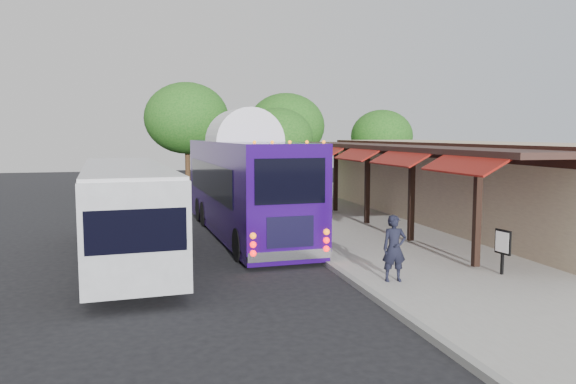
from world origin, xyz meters
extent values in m
plane|color=black|center=(0.00, 0.00, 0.00)|extent=(90.00, 90.00, 0.00)
cube|color=#9E9B93|center=(5.00, 4.00, 0.07)|extent=(10.00, 40.00, 0.15)
cube|color=gray|center=(0.05, 4.00, 0.07)|extent=(0.20, 40.00, 0.16)
cube|color=tan|center=(8.50, 4.00, 1.80)|extent=(5.00, 20.00, 3.60)
cube|color=black|center=(5.98, 4.00, 3.30)|extent=(0.06, 20.00, 0.60)
cube|color=#331E19|center=(4.90, 4.00, 3.40)|extent=(2.60, 20.00, 0.18)
cube|color=black|center=(3.78, -4.00, 1.80)|extent=(0.18, 0.18, 3.16)
cube|color=maroon|center=(3.35, -4.00, 3.15)|extent=(1.00, 3.20, 0.57)
cube|color=black|center=(3.78, 0.00, 1.80)|extent=(0.18, 0.18, 3.16)
cube|color=maroon|center=(3.35, 0.00, 3.15)|extent=(1.00, 3.20, 0.57)
cube|color=black|center=(3.78, 4.00, 1.80)|extent=(0.18, 0.18, 3.16)
cube|color=maroon|center=(3.35, 4.00, 3.15)|extent=(1.00, 3.20, 0.57)
cube|color=black|center=(3.78, 8.00, 1.80)|extent=(0.18, 0.18, 3.16)
cube|color=maroon|center=(3.35, 8.00, 3.15)|extent=(1.00, 3.20, 0.57)
cube|color=black|center=(3.78, 12.00, 1.80)|extent=(0.18, 0.18, 3.16)
cube|color=maroon|center=(3.35, 12.00, 3.15)|extent=(1.00, 3.20, 0.57)
sphere|color=#175481|center=(4.20, -2.00, 2.88)|extent=(0.26, 0.26, 0.26)
sphere|color=#175481|center=(4.20, 3.00, 2.88)|extent=(0.26, 0.26, 0.26)
sphere|color=#175481|center=(4.20, 8.00, 2.88)|extent=(0.26, 0.26, 0.26)
cube|color=#290865|center=(-1.45, 3.88, 2.06)|extent=(3.16, 12.31, 3.20)
cube|color=#290865|center=(-1.45, 3.88, 0.31)|extent=(3.11, 12.19, 0.36)
ellipsoid|color=white|center=(-1.45, 3.88, 3.64)|extent=(3.15, 12.07, 0.57)
cube|color=black|center=(-1.45, -2.23, 2.59)|extent=(2.13, 0.13, 1.32)
cube|color=silver|center=(-1.45, -2.16, 0.43)|extent=(2.55, 0.30, 0.28)
sphere|color=#FF0C0C|center=(-2.56, -2.25, 0.69)|extent=(0.18, 0.18, 0.18)
sphere|color=#FF0C0C|center=(-0.34, -2.25, 0.69)|extent=(0.18, 0.18, 0.18)
cylinder|color=black|center=(-2.62, -0.76, 0.53)|extent=(0.35, 1.07, 1.06)
cylinder|color=black|center=(-0.28, -0.76, 0.53)|extent=(0.35, 1.07, 1.06)
cylinder|color=black|center=(-2.62, 7.78, 0.53)|extent=(0.35, 1.07, 1.06)
cylinder|color=black|center=(-0.28, 7.78, 0.53)|extent=(0.35, 1.07, 1.06)
cube|color=#97999F|center=(-5.81, 0.29, 1.62)|extent=(3.20, 11.26, 2.56)
cube|color=black|center=(-7.03, 0.29, 1.84)|extent=(0.70, 9.43, 0.97)
cube|color=black|center=(-4.59, 0.29, 1.84)|extent=(0.70, 9.43, 0.97)
cube|color=silver|center=(-5.81, 0.29, 2.94)|extent=(3.14, 11.04, 0.10)
cylinder|color=black|center=(-6.92, -3.60, 0.46)|extent=(0.34, 0.95, 0.93)
cylinder|color=black|center=(-4.70, -3.60, 0.46)|extent=(0.34, 0.95, 0.93)
cylinder|color=black|center=(-6.92, 3.63, 0.46)|extent=(0.34, 0.95, 0.93)
cylinder|color=black|center=(-4.70, 3.63, 0.46)|extent=(0.34, 0.95, 0.93)
imported|color=black|center=(0.97, -4.66, 1.01)|extent=(0.67, 0.48, 1.72)
imported|color=black|center=(3.37, 8.35, 0.91)|extent=(0.83, 0.69, 1.53)
imported|color=black|center=(2.35, 7.51, 1.00)|extent=(1.01, 0.47, 1.69)
imported|color=black|center=(3.40, 13.49, 1.10)|extent=(1.28, 0.80, 1.89)
cube|color=black|center=(4.12, -4.74, 0.76)|extent=(0.08, 0.08, 1.23)
cube|color=black|center=(4.12, -4.74, 1.04)|extent=(0.13, 0.56, 0.67)
cube|color=white|center=(4.08, -4.74, 1.04)|extent=(0.08, 0.46, 0.56)
cylinder|color=#382314|center=(2.84, 16.19, 1.26)|extent=(0.36, 0.36, 2.52)
ellipsoid|color=#134C13|center=(2.84, 16.19, 3.73)|extent=(4.36, 4.36, 3.71)
cylinder|color=#382314|center=(4.17, 19.41, 1.52)|extent=(0.36, 0.36, 3.04)
ellipsoid|color=#134C13|center=(4.17, 19.41, 4.49)|extent=(5.25, 5.25, 4.46)
cylinder|color=#382314|center=(11.44, 19.97, 1.29)|extent=(0.36, 0.36, 2.58)
ellipsoid|color=#134C13|center=(11.44, 19.97, 3.81)|extent=(4.45, 4.45, 3.78)
cylinder|color=#382314|center=(-2.24, 22.56, 1.71)|extent=(0.36, 0.36, 3.43)
ellipsoid|color=#134C13|center=(-2.24, 22.56, 5.06)|extent=(5.92, 5.92, 5.03)
camera|label=1|loc=(-5.21, -17.73, 3.93)|focal=35.00mm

